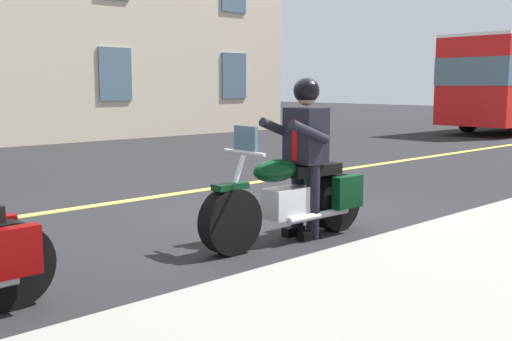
% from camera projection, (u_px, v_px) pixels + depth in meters
% --- Properties ---
extents(ground_plane, '(80.00, 80.00, 0.00)m').
position_uv_depth(ground_plane, '(258.00, 216.00, 7.75)').
color(ground_plane, black).
extents(lane_center_stripe, '(60.00, 0.16, 0.01)m').
position_uv_depth(lane_center_stripe, '(168.00, 195.00, 9.21)').
color(lane_center_stripe, '#E5DB4C').
rests_on(lane_center_stripe, ground_plane).
extents(motorcycle_main, '(2.21, 0.62, 1.26)m').
position_uv_depth(motorcycle_main, '(292.00, 199.00, 6.48)').
color(motorcycle_main, black).
rests_on(motorcycle_main, ground_plane).
extents(rider_main, '(0.63, 0.55, 1.74)m').
position_uv_depth(rider_main, '(305.00, 143.00, 6.53)').
color(rider_main, black).
rests_on(rider_main, ground_plane).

